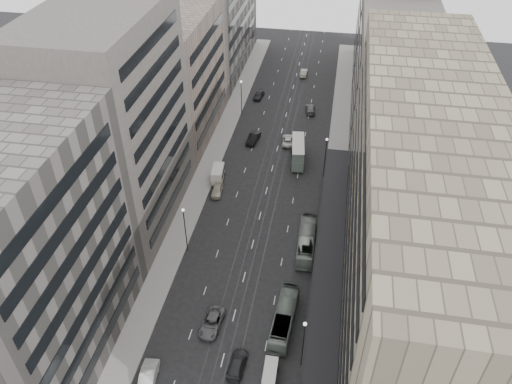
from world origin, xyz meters
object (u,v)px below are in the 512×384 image
Objects in this scene: vw_microbus at (270,374)px; panel_van at (218,174)px; bus_far at (306,241)px; double_decker at (298,152)px; sedan_1 at (148,379)px; sedan_2 at (212,322)px; bus_near at (284,318)px.

vw_microbus is 41.02m from panel_van.
bus_far is 2.35× the size of panel_van.
bus_far is 23.61m from double_decker.
sedan_2 is at bearing 53.48° from sedan_1.
panel_van reaches higher than sedan_1.
bus_near is 38.37m from double_decker.
vw_microbus is (1.77, -46.49, -1.24)m from double_decker.
sedan_2 is at bearing -106.11° from double_decker.
double_decker is 2.15× the size of vw_microbus.
double_decker reaches higher than sedan_1.
double_decker is at bearing 84.42° from sedan_2.
vw_microbus is 0.74× the size of sedan_1.
sedan_1 is at bearing -169.14° from vw_microbus.
bus_near is 0.97× the size of bus_far.
bus_far is 2.00× the size of sedan_2.
double_decker is at bearing -81.58° from bus_far.
panel_van is at bearing 111.16° from vw_microbus.
vw_microbus is at bearing -94.12° from double_decker.
bus_near is 2.71× the size of vw_microbus.
bus_far is (1.50, 15.02, 0.04)m from bus_near.
double_decker is 40.74m from sedan_2.
bus_far is at bearing 83.89° from vw_microbus.
bus_far is at bearing -86.79° from double_decker.
bus_near reaches higher than sedan_2.
double_decker is at bearing 26.12° from panel_van.
sedan_1 is at bearing -110.43° from double_decker.
sedan_1 is at bearing 40.26° from bus_near.
bus_near reaches higher than sedan_1.
sedan_1 is (-12.46, -49.44, -1.53)m from double_decker.
bus_far is 23.32m from vw_microbus.
vw_microbus is (-2.13, -23.22, -0.34)m from bus_far.
panel_van is 0.85× the size of sedan_2.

